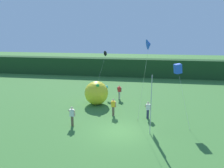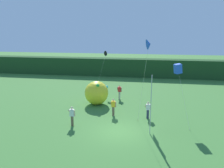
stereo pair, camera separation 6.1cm
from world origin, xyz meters
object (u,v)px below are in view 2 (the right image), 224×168
(person_far_left, at_px, (119,92))
(inflatable_balloon, at_px, (97,93))
(person_far_right, at_px, (113,107))
(kite_blue_delta_2, at_px, (149,45))
(person_mid_field, at_px, (72,116))
(banner_flag, at_px, (151,105))
(person_near_banner, at_px, (148,110))
(kite_blue_box_0, at_px, (178,69))
(kite_black_delta_1, at_px, (106,54))

(person_far_left, distance_m, inflatable_balloon, 3.09)
(person_far_right, distance_m, kite_blue_delta_2, 7.90)
(inflatable_balloon, relative_size, kite_blue_delta_2, 0.36)
(person_mid_field, xyz_separation_m, inflatable_balloon, (0.69, 5.86, 0.37))
(person_mid_field, distance_m, kite_blue_delta_2, 8.58)
(banner_flag, xyz_separation_m, inflatable_balloon, (-5.68, 6.00, -0.95))
(person_near_banner, xyz_separation_m, kite_blue_delta_2, (-0.10, -3.99, 5.99))
(banner_flag, height_order, kite_blue_box_0, kite_blue_box_0)
(kite_black_delta_1, bearing_deg, kite_blue_delta_2, -67.63)
(inflatable_balloon, bearing_deg, person_far_left, 45.17)
(kite_blue_delta_2, bearing_deg, person_far_left, 108.97)
(person_mid_field, distance_m, kite_black_delta_1, 12.74)
(inflatable_balloon, bearing_deg, banner_flag, -46.59)
(inflatable_balloon, height_order, kite_black_delta_1, kite_black_delta_1)
(kite_black_delta_1, bearing_deg, kite_blue_box_0, -48.39)
(kite_blue_box_0, bearing_deg, person_far_right, -178.01)
(person_near_banner, height_order, kite_blue_delta_2, kite_blue_delta_2)
(banner_flag, xyz_separation_m, person_far_left, (-3.52, 8.18, -1.31))
(inflatable_balloon, distance_m, kite_black_delta_1, 7.19)
(banner_flag, distance_m, kite_blue_box_0, 4.54)
(inflatable_balloon, relative_size, kite_black_delta_1, 0.50)
(banner_flag, bearing_deg, kite_black_delta_1, 115.44)
(banner_flag, bearing_deg, person_mid_field, 178.69)
(person_near_banner, relative_size, person_far_right, 0.97)
(person_near_banner, distance_m, kite_blue_delta_2, 7.19)
(banner_flag, distance_m, kite_blue_delta_2, 4.76)
(inflatable_balloon, xyz_separation_m, kite_black_delta_1, (-0.15, 6.25, 3.56))
(kite_black_delta_1, bearing_deg, person_mid_field, -92.56)
(banner_flag, relative_size, kite_blue_box_0, 0.93)
(person_near_banner, distance_m, inflatable_balloon, 6.34)
(person_far_right, height_order, inflatable_balloon, inflatable_balloon)
(person_far_left, bearing_deg, kite_blue_box_0, -40.96)
(person_far_left, bearing_deg, inflatable_balloon, -134.83)
(person_near_banner, distance_m, person_far_right, 3.18)
(banner_flag, relative_size, person_mid_field, 2.76)
(kite_blue_box_0, bearing_deg, kite_black_delta_1, 131.61)
(person_mid_field, distance_m, person_far_left, 8.52)
(person_near_banner, relative_size, kite_blue_delta_2, 0.22)
(person_mid_field, distance_m, person_far_right, 4.15)
(person_mid_field, xyz_separation_m, kite_black_delta_1, (0.54, 12.11, 3.93))
(person_far_right, xyz_separation_m, inflatable_balloon, (-2.29, 2.98, 0.40))
(person_far_left, bearing_deg, person_mid_field, -109.54)
(person_far_right, bearing_deg, inflatable_balloon, 127.59)
(person_near_banner, xyz_separation_m, inflatable_balloon, (-5.47, 3.18, 0.43))
(person_mid_field, relative_size, kite_black_delta_1, 0.32)
(person_mid_field, xyz_separation_m, kite_blue_delta_2, (6.06, -1.31, 5.93))
(person_near_banner, bearing_deg, kite_black_delta_1, 120.79)
(person_far_left, relative_size, kite_blue_box_0, 0.34)
(kite_blue_box_0, xyz_separation_m, kite_blue_delta_2, (-2.50, -4.38, 2.28))
(inflatable_balloon, bearing_deg, kite_black_delta_1, 91.36)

